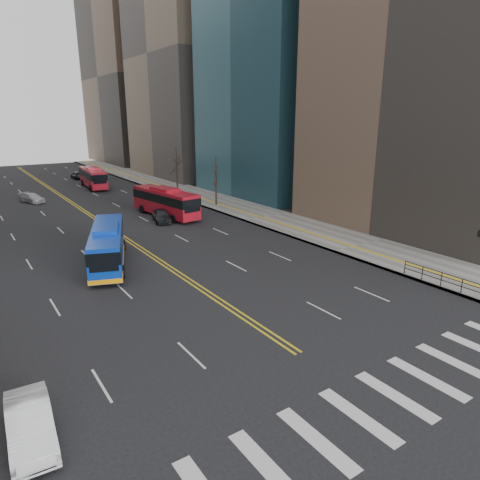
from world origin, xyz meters
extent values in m
plane|color=black|center=(0.00, 0.00, 0.00)|extent=(220.00, 220.00, 0.00)
cube|color=slate|center=(17.50, 45.00, 0.07)|extent=(7.00, 130.00, 0.15)
cube|color=silver|center=(-5.91, 0.00, 0.01)|extent=(0.70, 4.00, 0.01)
cube|color=silver|center=(-3.55, 0.00, 0.01)|extent=(0.70, 4.00, 0.01)
cube|color=silver|center=(-1.18, 0.00, 0.01)|extent=(0.70, 4.00, 0.01)
cube|color=silver|center=(1.18, 0.00, 0.01)|extent=(0.70, 4.00, 0.01)
cube|color=silver|center=(3.55, 0.00, 0.01)|extent=(0.70, 4.00, 0.01)
cube|color=silver|center=(5.91, 0.00, 0.01)|extent=(0.70, 4.00, 0.01)
cube|color=silver|center=(8.27, 0.00, 0.01)|extent=(0.70, 4.00, 0.01)
cube|color=gold|center=(-0.20, 55.00, 0.01)|extent=(0.15, 100.00, 0.01)
cube|color=gold|center=(0.20, 55.00, 0.01)|extent=(0.15, 100.00, 0.01)
cube|color=#766551|center=(30.00, 71.00, 23.00)|extent=(20.00, 26.00, 46.00)
cube|color=brown|center=(29.00, 103.00, 21.00)|extent=(18.00, 30.00, 42.00)
cube|color=black|center=(14.30, 6.00, 1.15)|extent=(0.04, 6.00, 0.04)
cylinder|color=black|center=(14.30, 4.50, 0.65)|extent=(0.06, 0.06, 1.00)
cylinder|color=black|center=(14.30, 6.00, 0.65)|extent=(0.06, 0.06, 1.00)
cylinder|color=black|center=(14.30, 7.50, 0.65)|extent=(0.06, 0.06, 1.00)
cylinder|color=black|center=(14.30, 9.00, 0.65)|extent=(0.06, 0.06, 1.00)
cylinder|color=#32291E|center=(16.00, 40.00, 1.75)|extent=(0.28, 0.28, 3.50)
cylinder|color=#32291E|center=(16.00, 52.00, 1.88)|extent=(0.28, 0.28, 3.75)
cube|color=#0C37B4|center=(-3.74, 24.38, 1.67)|extent=(6.00, 11.33, 2.64)
cube|color=black|center=(-3.74, 24.38, 2.20)|extent=(6.07, 11.37, 0.96)
cube|color=#0C37B4|center=(-3.74, 24.38, 3.09)|extent=(3.09, 4.32, 0.40)
cube|color=#FFA00D|center=(-3.74, 24.38, 0.55)|extent=(6.07, 11.37, 0.35)
cylinder|color=black|center=(-6.06, 21.40, 0.50)|extent=(0.62, 1.04, 1.00)
cylinder|color=black|center=(-3.86, 20.61, 0.50)|extent=(0.62, 1.04, 1.00)
cylinder|color=black|center=(-3.62, 28.15, 0.50)|extent=(0.62, 1.04, 1.00)
cylinder|color=black|center=(-1.43, 27.35, 0.50)|extent=(0.62, 1.04, 1.00)
cube|color=#A81121|center=(7.57, 37.90, 1.78)|extent=(4.02, 11.30, 2.87)
cube|color=black|center=(7.57, 37.90, 2.34)|extent=(4.08, 11.33, 1.03)
cube|color=#A81121|center=(7.57, 37.90, 3.32)|extent=(2.53, 4.11, 0.40)
cylinder|color=black|center=(6.81, 34.22, 0.50)|extent=(0.44, 1.03, 1.00)
cylinder|color=black|center=(9.30, 34.57, 0.50)|extent=(0.44, 1.03, 1.00)
cylinder|color=black|center=(5.83, 41.23, 0.50)|extent=(0.44, 1.03, 1.00)
cylinder|color=black|center=(8.32, 41.58, 0.50)|extent=(0.44, 1.03, 1.00)
cube|color=#A81121|center=(6.41, 64.75, 1.76)|extent=(3.32, 11.07, 2.82)
cube|color=black|center=(6.41, 64.75, 2.32)|extent=(3.38, 11.10, 1.02)
cube|color=#A81121|center=(6.41, 64.75, 3.27)|extent=(2.28, 3.96, 0.40)
cylinder|color=black|center=(4.90, 61.36, 0.50)|extent=(0.38, 1.02, 1.00)
cylinder|color=black|center=(7.37, 61.17, 0.50)|extent=(0.38, 1.02, 1.00)
cylinder|color=black|center=(5.44, 68.32, 0.50)|extent=(0.38, 1.02, 1.00)
cylinder|color=black|center=(7.91, 68.13, 0.50)|extent=(0.38, 1.02, 1.00)
imported|color=silver|center=(-12.50, 6.00, 0.74)|extent=(1.84, 4.56, 1.47)
imported|color=black|center=(5.93, 35.46, 0.75)|extent=(2.86, 4.74, 1.51)
imported|color=#9B9BA0|center=(-4.55, 56.35, 0.65)|extent=(3.37, 4.85, 1.30)
imported|color=black|center=(6.93, 77.12, 0.61)|extent=(2.06, 4.43, 1.23)
camera|label=1|loc=(-13.48, -9.55, 11.84)|focal=32.00mm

